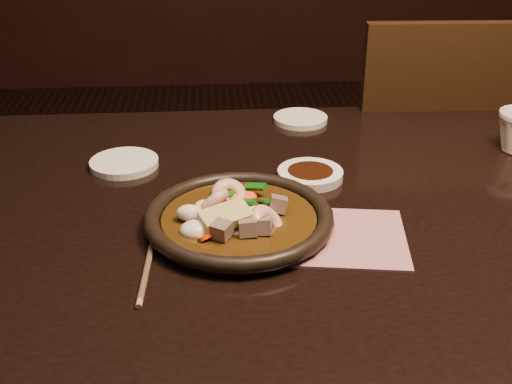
{
  "coord_description": "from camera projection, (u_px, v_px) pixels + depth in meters",
  "views": [
    {
      "loc": [
        -0.26,
        -0.8,
        1.2
      ],
      "look_at": [
        -0.2,
        -0.02,
        0.8
      ],
      "focal_mm": 45.0,
      "sensor_mm": 36.0,
      "label": 1
    }
  ],
  "objects": [
    {
      "name": "table",
      "position": [
        384.0,
        255.0,
        0.97
      ],
      "size": [
        1.6,
        0.9,
        0.75
      ],
      "color": "black",
      "rests_on": "floor"
    },
    {
      "name": "saucer_left",
      "position": [
        124.0,
        163.0,
        1.07
      ],
      "size": [
        0.11,
        0.11,
        0.01
      ],
      "primitive_type": "cylinder",
      "color": "white",
      "rests_on": "table"
    },
    {
      "name": "saucer_right",
      "position": [
        300.0,
        119.0,
        1.26
      ],
      "size": [
        0.11,
        0.11,
        0.01
      ],
      "primitive_type": "cylinder",
      "color": "white",
      "rests_on": "table"
    },
    {
      "name": "soy_dish",
      "position": [
        310.0,
        175.0,
        1.03
      ],
      "size": [
        0.11,
        0.11,
        0.01
      ],
      "primitive_type": "cylinder",
      "color": "white",
      "rests_on": "table"
    },
    {
      "name": "chair",
      "position": [
        429.0,
        187.0,
        1.55
      ],
      "size": [
        0.46,
        0.46,
        0.93
      ],
      "rotation": [
        0.0,
        0.0,
        3.1
      ],
      "color": "black",
      "rests_on": "floor"
    },
    {
      "name": "stirfry",
      "position": [
        234.0,
        217.0,
        0.88
      ],
      "size": [
        0.16,
        0.17,
        0.06
      ],
      "color": "#341F09",
      "rests_on": "plate"
    },
    {
      "name": "plate",
      "position": [
        239.0,
        219.0,
        0.89
      ],
      "size": [
        0.26,
        0.26,
        0.03
      ],
      "color": "black",
      "rests_on": "table"
    },
    {
      "name": "napkin",
      "position": [
        348.0,
        237.0,
        0.87
      ],
      "size": [
        0.18,
        0.18,
        0.0
      ],
      "primitive_type": "cube",
      "rotation": [
        0.0,
        0.0,
        -0.15
      ],
      "color": "#A56571",
      "rests_on": "table"
    },
    {
      "name": "chopsticks",
      "position": [
        152.0,
        246.0,
        0.84
      ],
      "size": [
        0.02,
        0.26,
        0.01
      ],
      "rotation": [
        0.0,
        0.0,
        -0.05
      ],
      "color": "tan",
      "rests_on": "table"
    }
  ]
}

